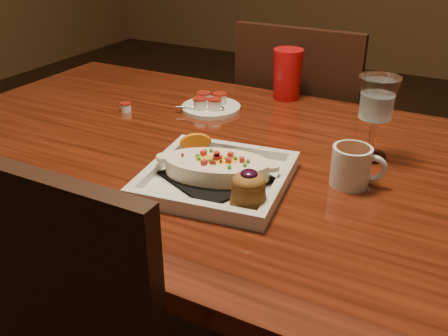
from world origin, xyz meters
The scene contains 8 objects.
table centered at (0.00, 0.00, 0.65)m, with size 1.50×0.90×0.75m.
chair_far centered at (0.00, 0.63, 0.51)m, with size 0.42×0.42×0.93m.
plate centered at (0.09, -0.14, 0.78)m, with size 0.31×0.31×0.08m.
coffee_mug centered at (0.31, -0.02, 0.79)m, with size 0.11×0.08×0.08m.
goblet centered at (0.32, 0.12, 0.88)m, with size 0.09×0.09×0.18m.
saucer centered at (-0.13, 0.21, 0.76)m, with size 0.16×0.16×0.11m.
creamer_loose centered at (-0.33, 0.10, 0.76)m, with size 0.03×0.03×0.02m.
red_tumbler centered at (0.01, 0.40, 0.82)m, with size 0.09×0.09×0.14m, color red.
Camera 1 is at (0.50, -0.90, 1.23)m, focal length 40.00 mm.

